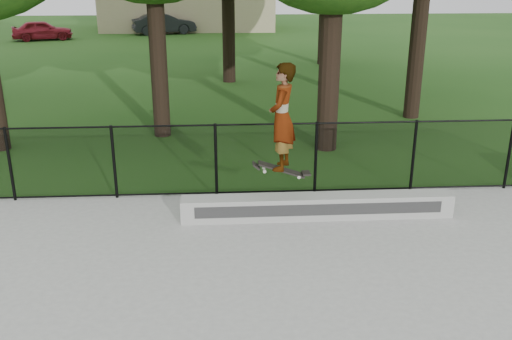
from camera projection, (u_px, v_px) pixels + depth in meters
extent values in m
cube|color=#A3A49F|center=(317.00, 207.00, 10.48)|extent=(5.00, 0.40, 0.43)
imported|color=maroon|center=(42.00, 30.00, 35.16)|extent=(3.79, 2.36, 1.21)
imported|color=black|center=(164.00, 24.00, 38.18)|extent=(4.01, 2.37, 1.37)
imported|color=gray|center=(200.00, 23.00, 39.46)|extent=(3.81, 2.00, 1.16)
cube|color=black|center=(281.00, 169.00, 9.93)|extent=(0.81, 0.23, 0.29)
imported|color=#BACAF4|center=(282.00, 117.00, 9.61)|extent=(0.62, 0.77, 1.84)
cylinder|color=black|center=(10.00, 164.00, 11.07)|extent=(0.06, 0.06, 1.50)
cylinder|color=black|center=(114.00, 162.00, 11.19)|extent=(0.06, 0.06, 1.50)
cylinder|color=black|center=(216.00, 160.00, 11.31)|extent=(0.06, 0.06, 1.50)
cylinder|color=black|center=(316.00, 158.00, 11.43)|extent=(0.06, 0.06, 1.50)
cylinder|color=black|center=(413.00, 156.00, 11.55)|extent=(0.06, 0.06, 1.50)
cylinder|color=black|center=(509.00, 154.00, 11.67)|extent=(0.06, 0.06, 1.50)
cylinder|color=black|center=(215.00, 125.00, 11.06)|extent=(16.00, 0.04, 0.04)
cylinder|color=black|center=(217.00, 193.00, 11.55)|extent=(16.00, 0.04, 0.04)
cube|color=black|center=(216.00, 160.00, 11.31)|extent=(16.00, 0.01, 1.50)
cylinder|color=black|center=(158.00, 48.00, 14.99)|extent=(0.44, 0.44, 4.78)
cylinder|color=black|center=(330.00, 59.00, 13.88)|extent=(0.44, 0.44, 4.56)
cylinder|color=black|center=(420.00, 19.00, 16.66)|extent=(0.44, 0.44, 5.93)
cylinder|color=black|center=(228.00, 18.00, 22.11)|extent=(0.44, 0.44, 5.00)
cylinder|color=black|center=(325.00, 11.00, 26.17)|extent=(0.44, 0.44, 4.81)
cube|color=tan|center=(188.00, 0.00, 40.89)|extent=(12.00, 6.00, 4.00)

